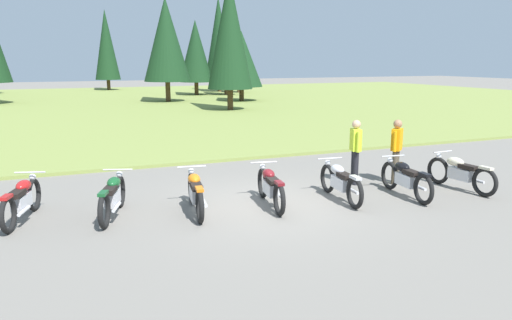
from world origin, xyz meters
name	(u,v)px	position (x,y,z in m)	size (l,w,h in m)	color
ground_plane	(266,205)	(0.00, 0.00, 0.00)	(140.00, 140.00, 0.00)	slate
grass_moorland	(116,104)	(0.00, 26.75, 0.05)	(80.00, 44.00, 0.10)	olive
forest_treeline	(92,43)	(-0.94, 32.72, 4.52)	(34.79, 27.15, 9.16)	#47331E
motorcycle_red	(22,200)	(-4.94, 0.84, 0.44)	(0.82, 2.04, 0.88)	black
motorcycle_british_green	(113,196)	(-3.24, 0.42, 0.44)	(0.89, 2.01, 0.88)	black
motorcycle_orange	(195,192)	(-1.60, 0.06, 0.44)	(0.62, 2.09, 0.88)	black
motorcycle_maroon	(270,186)	(0.05, -0.11, 0.44)	(0.62, 2.09, 0.88)	black
motorcycle_silver	(340,181)	(1.71, -0.30, 0.44)	(0.62, 2.10, 0.88)	black
motorcycle_black	(406,178)	(3.29, -0.64, 0.44)	(0.62, 2.10, 0.88)	black
motorcycle_cream	(460,173)	(4.93, -0.67, 0.44)	(0.62, 2.10, 0.88)	black
rider_near_row_end	(355,148)	(2.85, 0.82, 0.95)	(0.32, 0.53, 1.67)	black
rider_in_hivis_vest	(396,148)	(3.86, 0.47, 0.95)	(0.45, 0.40, 1.67)	#4C4233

